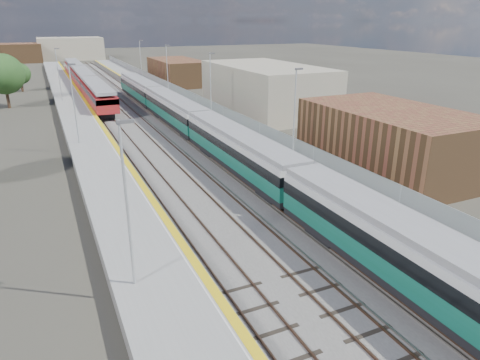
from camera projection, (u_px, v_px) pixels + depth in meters
ground at (146, 114)px, 59.41m from camera, size 320.00×320.00×0.00m
ballast_bed at (127, 112)px, 60.65m from camera, size 10.50×155.00×0.06m
tracks at (129, 109)px, 62.29m from camera, size 8.96×160.00×0.17m
platform_right at (178, 104)px, 63.41m from camera, size 4.70×155.00×8.52m
platform_left at (76, 112)px, 57.81m from camera, size 4.30×155.00×8.52m
buildings at (11, 26)px, 124.01m from camera, size 72.00×185.50×40.00m
green_train at (201, 126)px, 43.52m from camera, size 2.72×75.79×2.99m
red_train at (84, 79)px, 78.31m from camera, size 2.87×58.29×3.63m
tree_b at (3, 74)px, 61.63m from camera, size 5.78×5.78×7.84m
tree_c at (20, 74)px, 77.04m from camera, size 3.76×3.76×5.09m
tree_d at (265, 72)px, 76.42m from camera, size 4.15×4.15×5.63m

